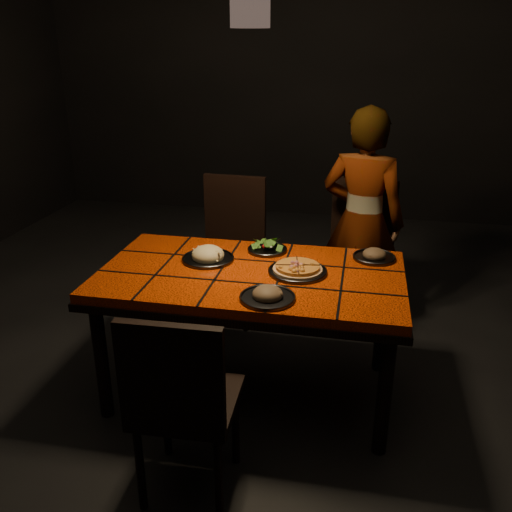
% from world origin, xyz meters
% --- Properties ---
extents(room_shell, '(6.04, 7.04, 3.08)m').
position_xyz_m(room_shell, '(0.00, 0.00, 1.50)').
color(room_shell, black).
rests_on(room_shell, ground).
extents(dining_table, '(1.62, 0.92, 0.75)m').
position_xyz_m(dining_table, '(0.00, 0.00, 0.67)').
color(dining_table, '#E43D07').
rests_on(dining_table, ground).
extents(chair_near, '(0.43, 0.43, 0.93)m').
position_xyz_m(chair_near, '(-0.12, -0.84, 0.53)').
color(chair_near, black).
rests_on(chair_near, ground).
extents(chair_far_left, '(0.48, 0.48, 1.00)m').
position_xyz_m(chair_far_left, '(-0.35, 0.96, 0.57)').
color(chair_far_left, black).
rests_on(chair_far_left, ground).
extents(chair_far_right, '(0.51, 0.51, 1.00)m').
position_xyz_m(chair_far_right, '(0.55, 1.05, 0.57)').
color(chair_far_right, black).
rests_on(chair_far_right, ground).
extents(diner, '(0.62, 0.48, 1.52)m').
position_xyz_m(diner, '(0.56, 0.93, 0.76)').
color(diner, brown).
rests_on(diner, ground).
extents(pendant_lamp, '(0.18, 0.18, 1.06)m').
position_xyz_m(pendant_lamp, '(0.00, 0.00, 2.02)').
color(pendant_lamp, black).
rests_on(pendant_lamp, room_shell).
extents(plate_pizza, '(0.31, 0.31, 0.04)m').
position_xyz_m(plate_pizza, '(0.24, 0.03, 0.77)').
color(plate_pizza, '#333337').
rests_on(plate_pizza, dining_table).
extents(plate_pasta, '(0.29, 0.29, 0.10)m').
position_xyz_m(plate_pasta, '(-0.27, 0.11, 0.77)').
color(plate_pasta, '#333337').
rests_on(plate_pasta, dining_table).
extents(plate_salad, '(0.23, 0.23, 0.07)m').
position_xyz_m(plate_salad, '(0.03, 0.31, 0.78)').
color(plate_salad, '#333337').
rests_on(plate_salad, dining_table).
extents(plate_mushroom_a, '(0.27, 0.27, 0.09)m').
position_xyz_m(plate_mushroom_a, '(0.14, -0.31, 0.77)').
color(plate_mushroom_a, '#333337').
rests_on(plate_mushroom_a, dining_table).
extents(plate_mushroom_b, '(0.24, 0.24, 0.08)m').
position_xyz_m(plate_mushroom_b, '(0.64, 0.31, 0.77)').
color(plate_mushroom_b, '#333337').
rests_on(plate_mushroom_b, dining_table).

